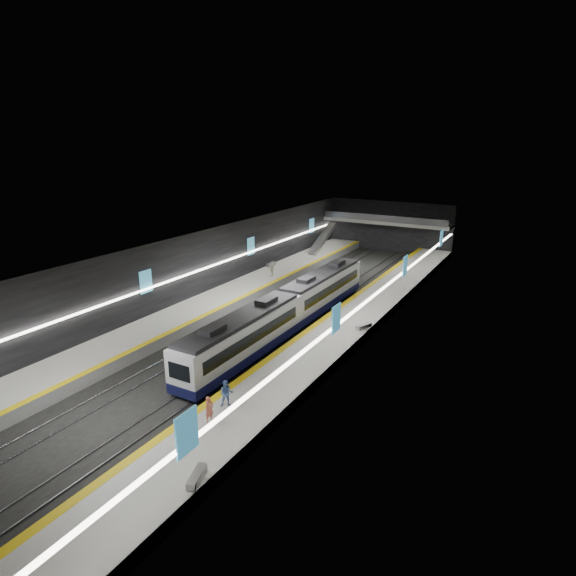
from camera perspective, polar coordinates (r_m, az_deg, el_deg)
The scene contains 24 objects.
ground at distance 49.30m, azimuth -1.18°, elevation -3.56°, with size 70.00×70.00×0.00m, color black.
ceiling at distance 47.02m, azimuth -1.24°, elevation 5.58°, with size 20.00×70.00×0.04m, color beige.
wall_left at distance 53.64m, azimuth -10.44°, elevation 2.39°, with size 0.04×70.00×8.00m, color black.
wall_right at distance 43.96m, azimuth 10.07°, elevation -0.95°, with size 0.04×70.00×8.00m, color black.
wall_back at distance 79.34m, azimuth 11.93°, elevation 7.16°, with size 20.00×0.04×8.00m, color black.
platform_left at distance 53.13m, azimuth -8.15°, elevation -1.59°, with size 5.00×70.00×1.00m, color slate.
tile_surface_left at distance 52.97m, azimuth -8.18°, elevation -1.07°, with size 5.00×70.00×0.02m, color #B4B5AF.
tactile_strip_left at distance 51.70m, azimuth -6.24°, elevation -1.44°, with size 0.60×70.00×0.02m, color #E1BD0B.
platform_right at distance 45.99m, azimuth 6.90°, elevation -4.61°, with size 5.00×70.00×1.00m, color slate.
tile_surface_right at distance 45.80m, azimuth 6.93°, elevation -4.02°, with size 5.00×70.00×0.02m, color #B4B5AF.
tactile_strip_right at distance 46.62m, azimuth 4.43°, elevation -3.53°, with size 0.60×70.00×0.02m, color #E1BD0B.
rails at distance 49.28m, azimuth -1.18°, elevation -3.49°, with size 6.52×70.00×0.12m.
train at distance 45.38m, azimuth -0.05°, elevation -2.49°, with size 2.69×30.04×3.60m.
ad_posters at distance 48.70m, azimuth -0.61°, elevation 1.76°, with size 19.94×53.50×2.20m.
cove_light_left at distance 53.56m, azimuth -10.26°, elevation 2.16°, with size 0.25×68.60×0.12m, color white.
cove_light_right at distance 44.09m, azimuth 9.81°, elevation -1.16°, with size 0.25×68.60×0.12m, color white.
mezzanine_bridge at distance 77.22m, azimuth 11.50°, elevation 7.69°, with size 20.00×3.00×1.50m.
escalator at distance 74.00m, azimuth 4.14°, elevation 5.90°, with size 1.20×8.00×0.60m, color #99999E.
bench_left_far at distance 65.15m, azimuth -2.01°, elevation 2.82°, with size 0.50×1.78×0.44m, color #99999E.
bench_right_near at distance 26.61m, azimuth -10.77°, elevation -21.12°, with size 0.49×1.75×0.43m, color #99999E.
bench_right_far at distance 44.45m, azimuth 8.96°, elevation -4.52°, with size 0.47×1.67×0.41m, color #99999E.
passenger_right_a at distance 30.51m, azimuth -9.30°, elevation -14.05°, with size 0.62×0.41×1.70m, color #CB654B.
passenger_right_b at distance 31.89m, azimuth -7.30°, elevation -12.33°, with size 0.89×0.69×1.82m, color #5373B4.
passenger_left_a at distance 59.95m, azimuth -1.93°, elevation 2.26°, with size 1.13×0.47×1.93m, color beige.
Camera 1 is at (23.60, -39.50, 17.68)m, focal length 30.00 mm.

